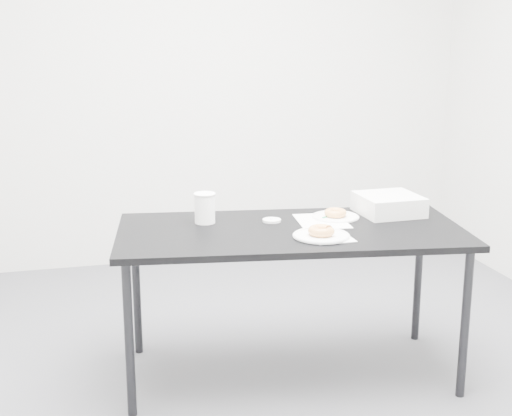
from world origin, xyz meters
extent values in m
plane|color=#46464B|center=(0.00, 0.00, 0.00)|extent=(4.00, 4.00, 0.00)
cube|color=silver|center=(0.00, 2.00, 1.35)|extent=(4.00, 0.02, 2.70)
cube|color=black|center=(0.16, 0.08, 0.72)|extent=(1.69, 0.97, 0.03)
cylinder|color=black|center=(-0.62, -0.13, 0.35)|extent=(0.04, 0.04, 0.70)
cylinder|color=black|center=(-0.53, 0.50, 0.35)|extent=(0.04, 0.04, 0.70)
cylinder|color=black|center=(0.85, -0.33, 0.35)|extent=(0.04, 0.04, 0.70)
cylinder|color=black|center=(0.93, 0.29, 0.35)|extent=(0.04, 0.04, 0.70)
cube|color=white|center=(0.34, 0.17, 0.73)|extent=(0.26, 0.32, 0.00)
cube|color=green|center=(0.43, 0.25, 0.73)|extent=(0.05, 0.05, 0.00)
cylinder|color=#0C8D4F|center=(0.41, 0.24, 0.74)|extent=(0.11, 0.09, 0.01)
cube|color=white|center=(0.28, -0.11, 0.73)|extent=(0.18, 0.18, 0.00)
cylinder|color=white|center=(0.24, -0.09, 0.74)|extent=(0.25, 0.25, 0.01)
torus|color=#CD7F41|center=(0.24, -0.09, 0.76)|extent=(0.13, 0.13, 0.04)
cylinder|color=white|center=(0.43, 0.22, 0.73)|extent=(0.23, 0.23, 0.01)
torus|color=#CD7F41|center=(0.43, 0.22, 0.75)|extent=(0.11, 0.11, 0.04)
cylinder|color=white|center=(-0.21, 0.29, 0.80)|extent=(0.10, 0.10, 0.15)
cylinder|color=white|center=(0.10, 0.23, 0.74)|extent=(0.09, 0.09, 0.01)
cube|color=silver|center=(0.71, 0.23, 0.78)|extent=(0.30, 0.30, 0.10)
camera|label=1|loc=(-0.80, -2.96, 1.62)|focal=50.00mm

